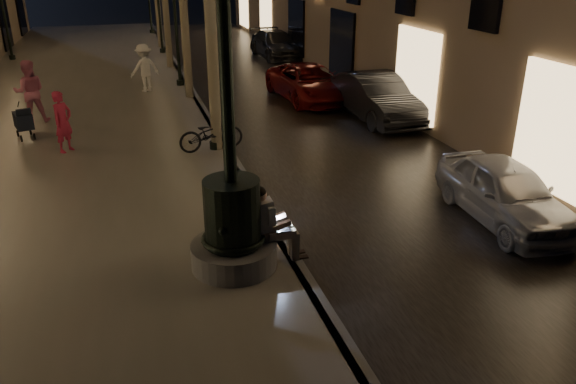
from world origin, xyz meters
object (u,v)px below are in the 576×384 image
object	(u,v)px
fountain_lamppost	(232,209)
lamp_curb_a	(209,29)
seated_man_laptop	(270,222)
pedestrian_red	(63,122)
car_front	(505,192)
bicycle	(211,133)
pedestrian_white	(145,68)
car_third	(310,83)
car_rear	(276,44)
stroller	(23,121)
car_second	(377,97)
pedestrian_pink	(30,92)
lamp_curb_b	(174,3)

from	to	relation	value
fountain_lamppost	lamp_curb_a	bearing A→B (deg)	83.35
fountain_lamppost	lamp_curb_a	world-z (taller)	fountain_lamppost
seated_man_laptop	pedestrian_red	xyz separation A→B (m)	(-3.62, 6.89, 0.07)
fountain_lamppost	car_front	xyz separation A→B (m)	(5.53, 0.56, -0.60)
pedestrian_red	bicycle	world-z (taller)	pedestrian_red
pedestrian_white	car_third	bearing A→B (deg)	135.56
pedestrian_white	car_front	bearing A→B (deg)	92.94
car_third	car_rear	bearing A→B (deg)	78.35
lamp_curb_a	car_front	distance (m)	7.73
fountain_lamppost	pedestrian_red	size ratio (longest dim) A/B	3.32
pedestrian_white	car_rear	bearing A→B (deg)	-157.97
seated_man_laptop	car_front	xyz separation A→B (m)	(4.92, 0.56, -0.30)
seated_man_laptop	stroller	distance (m)	9.62
car_third	pedestrian_white	world-z (taller)	pedestrian_white
car_second	car_rear	size ratio (longest dim) A/B	0.98
fountain_lamppost	car_rear	world-z (taller)	fountain_lamppost
car_third	pedestrian_pink	world-z (taller)	pedestrian_pink
seated_man_laptop	car_rear	world-z (taller)	seated_man_laptop
car_third	lamp_curb_b	bearing A→B (deg)	141.63
lamp_curb_b	bicycle	distance (m)	8.48
seated_man_laptop	car_rear	distance (m)	20.84
car_second	pedestrian_white	bearing A→B (deg)	141.36
pedestrian_pink	bicycle	distance (m)	6.31
lamp_curb_a	car_second	size ratio (longest dim) A/B	1.10
fountain_lamppost	stroller	xyz separation A→B (m)	(-4.15, 8.35, -0.51)
bicycle	pedestrian_red	bearing A→B (deg)	66.45
fountain_lamppost	lamp_curb_b	world-z (taller)	fountain_lamppost
stroller	pedestrian_red	distance (m)	1.88
seated_man_laptop	car_front	size ratio (longest dim) A/B	0.38
seated_man_laptop	lamp_curb_b	world-z (taller)	lamp_curb_b
pedestrian_red	car_rear	bearing A→B (deg)	4.57
bicycle	fountain_lamppost	bearing A→B (deg)	165.71
stroller	car_third	bearing A→B (deg)	-0.17
lamp_curb_a	pedestrian_pink	xyz separation A→B (m)	(-4.82, 4.08, -2.11)
fountain_lamppost	pedestrian_red	distance (m)	7.52
car_second	pedestrian_red	bearing A→B (deg)	-173.94
stroller	lamp_curb_a	bearing A→B (deg)	-42.53
lamp_curb_a	car_third	world-z (taller)	lamp_curb_a
pedestrian_red	bicycle	distance (m)	3.75
seated_man_laptop	lamp_curb_a	size ratio (longest dim) A/B	0.28
car_rear	car_front	bearing A→B (deg)	-94.42
bicycle	car_third	bearing A→B (deg)	-49.05
car_rear	pedestrian_white	distance (m)	9.63
car_front	car_third	size ratio (longest dim) A/B	0.79
pedestrian_pink	car_front	bearing A→B (deg)	130.86
car_front	pedestrian_red	xyz separation A→B (m)	(-8.53, 6.33, 0.37)
pedestrian_red	car_front	bearing A→B (deg)	-87.09
pedestrian_red	pedestrian_white	bearing A→B (deg)	19.04
pedestrian_red	pedestrian_pink	world-z (taller)	pedestrian_pink
stroller	pedestrian_white	size ratio (longest dim) A/B	0.59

